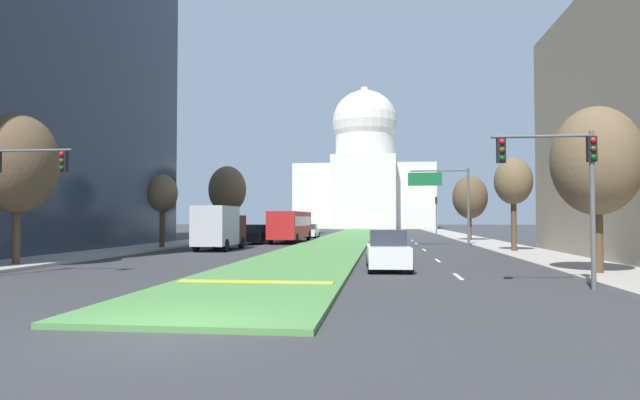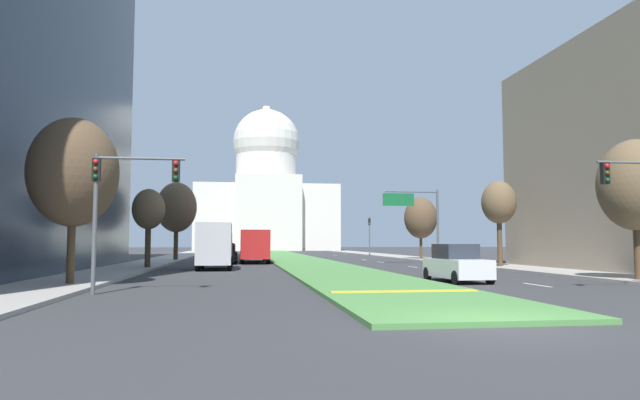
# 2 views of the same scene
# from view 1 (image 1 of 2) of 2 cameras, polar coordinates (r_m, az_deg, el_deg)

# --- Properties ---
(ground_plane) EXTENTS (260.00, 260.00, 0.00)m
(ground_plane) POSITION_cam_1_polar(r_m,az_deg,el_deg) (69.97, 3.09, -3.82)
(ground_plane) COLOR #333335
(grass_median) EXTENTS (5.98, 106.35, 0.14)m
(grass_median) POSITION_cam_1_polar(r_m,az_deg,el_deg) (64.08, 2.76, -3.93)
(grass_median) COLOR #4C8442
(grass_median) RESTS_ON ground_plane
(median_curb_nose) EXTENTS (5.38, 0.50, 0.04)m
(median_curb_nose) POSITION_cam_1_polar(r_m,az_deg,el_deg) (18.99, -6.75, -8.48)
(median_curb_nose) COLOR gold
(median_curb_nose) RESTS_ON grass_median
(lane_dashes_right) EXTENTS (0.16, 57.10, 0.01)m
(lane_dashes_right) POSITION_cam_1_polar(r_m,az_deg,el_deg) (46.78, 10.31, -4.73)
(lane_dashes_right) COLOR silver
(lane_dashes_right) RESTS_ON ground_plane
(sidewalk_left) EXTENTS (4.00, 106.35, 0.15)m
(sidewalk_left) POSITION_cam_1_polar(r_m,az_deg,el_deg) (60.76, -10.62, -4.01)
(sidewalk_left) COLOR #9E9991
(sidewalk_left) RESTS_ON ground_plane
(sidewalk_right) EXTENTS (4.00, 106.35, 0.15)m
(sidewalk_right) POSITION_cam_1_polar(r_m,az_deg,el_deg) (58.76, 15.79, -4.04)
(sidewalk_right) COLOR #9E9991
(sidewalk_right) RESTS_ON ground_plane
(capitol_building) EXTENTS (31.63, 23.07, 33.38)m
(capitol_building) POSITION_cam_1_polar(r_m,az_deg,el_deg) (128.68, 4.71, 2.76)
(capitol_building) COLOR silver
(capitol_building) RESTS_ON ground_plane
(traffic_light_near_left) EXTENTS (3.34, 0.35, 5.20)m
(traffic_light_near_left) POSITION_cam_1_polar(r_m,az_deg,el_deg) (25.05, -29.24, 1.67)
(traffic_light_near_left) COLOR #515456
(traffic_light_near_left) RESTS_ON ground_plane
(traffic_light_near_right) EXTENTS (3.34, 0.35, 5.20)m
(traffic_light_near_right) POSITION_cam_1_polar(r_m,az_deg,el_deg) (19.66, 24.26, 2.52)
(traffic_light_near_right) COLOR #515456
(traffic_light_near_right) RESTS_ON ground_plane
(traffic_light_far_right) EXTENTS (0.28, 0.35, 5.20)m
(traffic_light_far_right) POSITION_cam_1_polar(r_m,az_deg,el_deg) (72.17, 12.06, -1.09)
(traffic_light_far_right) COLOR #515456
(traffic_light_far_right) RESTS_ON ground_plane
(overhead_guide_sign) EXTENTS (5.04, 0.20, 6.50)m
(overhead_guide_sign) POSITION_cam_1_polar(r_m,az_deg,el_deg) (46.56, 13.06, 0.95)
(overhead_guide_sign) COLOR #515456
(overhead_guide_sign) RESTS_ON ground_plane
(street_tree_left_near) EXTENTS (3.80, 3.80, 7.33)m
(street_tree_left_near) POSITION_cam_1_polar(r_m,az_deg,el_deg) (29.89, -29.06, 3.32)
(street_tree_left_near) COLOR #4C3823
(street_tree_left_near) RESTS_ON ground_plane
(street_tree_right_near) EXTENTS (3.51, 3.51, 6.85)m
(street_tree_right_near) POSITION_cam_1_polar(r_m,az_deg,el_deg) (24.67, 26.92, 3.61)
(street_tree_right_near) COLOR #4C3823
(street_tree_right_near) RESTS_ON ground_plane
(street_tree_left_mid) EXTENTS (2.28, 2.28, 5.65)m
(street_tree_left_mid) POSITION_cam_1_polar(r_m,az_deg,el_deg) (42.85, -16.15, 0.57)
(street_tree_left_mid) COLOR #4C3823
(street_tree_left_mid) RESTS_ON ground_plane
(street_tree_right_mid) EXTENTS (2.52, 2.52, 6.41)m
(street_tree_right_mid) POSITION_cam_1_polar(r_m,az_deg,el_deg) (38.88, 19.56, 1.78)
(street_tree_right_mid) COLOR #4C3823
(street_tree_right_mid) RESTS_ON ground_plane
(street_tree_left_far) EXTENTS (4.00, 4.00, 7.88)m
(street_tree_left_far) POSITION_cam_1_polar(r_m,az_deg,el_deg) (58.92, -9.66, 1.05)
(street_tree_left_far) COLOR #4C3823
(street_tree_left_far) RESTS_ON ground_plane
(street_tree_right_far) EXTENTS (3.45, 3.45, 6.59)m
(street_tree_right_far) POSITION_cam_1_polar(r_m,az_deg,el_deg) (56.61, 15.41, 0.27)
(street_tree_right_far) COLOR #4C3823
(street_tree_right_far) RESTS_ON ground_plane
(sedan_lead_stopped) EXTENTS (2.06, 4.45, 1.82)m
(sedan_lead_stopped) POSITION_cam_1_polar(r_m,az_deg,el_deg) (24.86, 7.09, -5.33)
(sedan_lead_stopped) COLOR silver
(sedan_lead_stopped) RESTS_ON ground_plane
(sedan_midblock) EXTENTS (2.12, 4.42, 1.76)m
(sedan_midblock) POSITION_cam_1_polar(r_m,az_deg,el_deg) (50.21, -6.56, -3.63)
(sedan_midblock) COLOR black
(sedan_midblock) RESTS_ON ground_plane
(sedan_distant) EXTENTS (1.90, 4.42, 1.63)m
(sedan_distant) POSITION_cam_1_polar(r_m,az_deg,el_deg) (65.12, -1.10, -3.28)
(sedan_distant) COLOR silver
(sedan_distant) RESTS_ON ground_plane
(sedan_far_horizon) EXTENTS (1.85, 4.51, 1.76)m
(sedan_far_horizon) POSITION_cam_1_polar(r_m,az_deg,el_deg) (81.63, -1.64, -2.97)
(sedan_far_horizon) COLOR brown
(sedan_far_horizon) RESTS_ON ground_plane
(box_truck_delivery) EXTENTS (2.40, 6.40, 3.20)m
(box_truck_delivery) POSITION_cam_1_polar(r_m,az_deg,el_deg) (40.51, -10.49, -2.81)
(box_truck_delivery) COLOR black
(box_truck_delivery) RESTS_ON ground_plane
(city_bus) EXTENTS (2.62, 11.00, 2.95)m
(city_bus) POSITION_cam_1_polar(r_m,az_deg,el_deg) (52.65, -3.08, -2.52)
(city_bus) COLOR #B21E1E
(city_bus) RESTS_ON ground_plane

